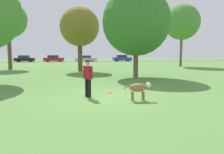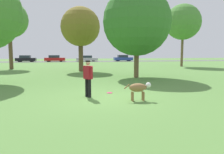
# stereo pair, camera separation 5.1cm
# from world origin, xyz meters

# --- Properties ---
(ground_plane) EXTENTS (120.00, 120.00, 0.00)m
(ground_plane) POSITION_xyz_m (0.00, 0.00, 0.00)
(ground_plane) COLOR #56843D
(far_road_strip) EXTENTS (120.00, 6.00, 0.01)m
(far_road_strip) POSITION_xyz_m (0.00, 37.72, 0.01)
(far_road_strip) COLOR #5B5B59
(far_road_strip) RESTS_ON ground_plane
(person) EXTENTS (0.40, 0.62, 1.56)m
(person) POSITION_xyz_m (-0.64, 0.14, 0.91)
(person) COLOR black
(person) RESTS_ON ground_plane
(dog) EXTENTS (1.09, 0.37, 0.72)m
(dog) POSITION_xyz_m (1.26, -0.95, 0.51)
(dog) COLOR olive
(dog) RESTS_ON ground_plane
(frisbee) EXTENTS (0.27, 0.27, 0.02)m
(frisbee) POSITION_xyz_m (0.41, 0.88, 0.01)
(frisbee) COLOR #E52366
(frisbee) RESTS_ON ground_plane
(tree_far_right) EXTENTS (4.73, 4.73, 8.31)m
(tree_far_right) POSITION_xyz_m (13.51, 18.45, 5.93)
(tree_far_right) COLOR brown
(tree_far_right) RESTS_ON ground_plane
(tree_far_left) EXTENTS (4.17, 4.17, 7.70)m
(tree_far_left) POSITION_xyz_m (-8.09, 17.79, 5.58)
(tree_far_left) COLOR brown
(tree_far_left) RESTS_ON ground_plane
(tree_mid_center) EXTENTS (3.90, 3.90, 6.40)m
(tree_mid_center) POSITION_xyz_m (-0.34, 13.23, 4.42)
(tree_mid_center) COLOR brown
(tree_mid_center) RESTS_ON ground_plane
(tree_near_right) EXTENTS (5.07, 5.07, 6.70)m
(tree_near_right) POSITION_xyz_m (3.54, 6.88, 4.16)
(tree_near_right) COLOR brown
(tree_near_right) RESTS_ON ground_plane
(parked_car_black) EXTENTS (3.86, 1.83, 1.33)m
(parked_car_black) POSITION_xyz_m (-10.33, 37.78, 0.65)
(parked_car_black) COLOR black
(parked_car_black) RESTS_ON ground_plane
(parked_car_red) EXTENTS (4.15, 1.91, 1.35)m
(parked_car_red) POSITION_xyz_m (-4.59, 37.57, 0.66)
(parked_car_red) COLOR red
(parked_car_red) RESTS_ON ground_plane
(parked_car_silver) EXTENTS (4.52, 1.83, 1.26)m
(parked_car_silver) POSITION_xyz_m (2.02, 37.94, 0.62)
(parked_car_silver) COLOR #B7B7BC
(parked_car_silver) RESTS_ON ground_plane
(parked_car_blue) EXTENTS (4.05, 1.68, 1.37)m
(parked_car_blue) POSITION_xyz_m (9.92, 37.59, 0.66)
(parked_car_blue) COLOR #284293
(parked_car_blue) RESTS_ON ground_plane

